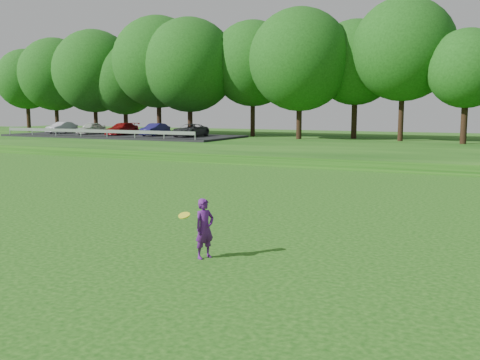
% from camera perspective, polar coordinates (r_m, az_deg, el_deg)
% --- Properties ---
extents(ground, '(140.00, 140.00, 0.00)m').
position_cam_1_polar(ground, '(15.03, -17.74, -6.12)').
color(ground, '#11440D').
rests_on(ground, ground).
extents(berm, '(130.00, 30.00, 0.60)m').
position_cam_1_polar(berm, '(45.80, 12.83, 3.53)').
color(berm, '#11440D').
rests_on(berm, ground).
extents(walking_path, '(130.00, 1.60, 0.04)m').
position_cam_1_polar(walking_path, '(32.37, 7.27, 1.49)').
color(walking_path, gray).
rests_on(walking_path, ground).
extents(treeline, '(104.00, 7.00, 15.00)m').
position_cam_1_polar(treeline, '(49.81, 14.16, 12.80)').
color(treeline, '#15440F').
rests_on(treeline, berm).
extents(parking_lot, '(24.00, 9.00, 1.38)m').
position_cam_1_polar(parking_lot, '(54.94, -12.22, 4.98)').
color(parking_lot, black).
rests_on(parking_lot, berm).
extents(woman, '(0.67, 0.88, 1.41)m').
position_cam_1_polar(woman, '(12.52, -3.82, -5.17)').
color(woman, '#571973').
rests_on(woman, ground).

